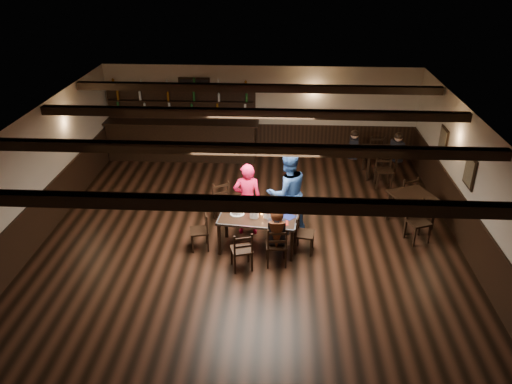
# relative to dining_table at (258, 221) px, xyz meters

# --- Properties ---
(ground) EXTENTS (10.00, 10.00, 0.00)m
(ground) POSITION_rel_dining_table_xyz_m (-0.18, 0.11, -0.67)
(ground) COLOR black
(ground) RESTS_ON ground
(room_shell) EXTENTS (9.02, 10.02, 2.71)m
(room_shell) POSITION_rel_dining_table_xyz_m (-0.17, 0.14, 1.07)
(room_shell) COLOR beige
(room_shell) RESTS_ON ground
(dining_table) EXTENTS (1.68, 0.97, 0.75)m
(dining_table) POSITION_rel_dining_table_xyz_m (0.00, 0.00, 0.00)
(dining_table) COLOR black
(dining_table) RESTS_ON ground
(chair_near_left) EXTENTS (0.49, 0.48, 0.85)m
(chair_near_left) POSITION_rel_dining_table_xyz_m (-0.26, -0.78, -0.18)
(chair_near_left) COLOR black
(chair_near_left) RESTS_ON ground
(chair_near_right) EXTENTS (0.45, 0.43, 0.88)m
(chair_near_right) POSITION_rel_dining_table_xyz_m (0.40, -0.60, -0.16)
(chair_near_right) COLOR black
(chair_near_right) RESTS_ON ground
(chair_end_left) EXTENTS (0.45, 0.46, 0.83)m
(chair_end_left) POSITION_rel_dining_table_xyz_m (-1.15, -0.03, -0.19)
(chair_end_left) COLOR black
(chair_end_left) RESTS_ON ground
(chair_end_right) EXTENTS (0.43, 0.45, 0.83)m
(chair_end_right) POSITION_rel_dining_table_xyz_m (0.90, -0.03, -0.19)
(chair_end_right) COLOR black
(chair_end_right) RESTS_ON ground
(chair_far_pushed) EXTENTS (0.56, 0.55, 0.91)m
(chair_far_pushed) POSITION_rel_dining_table_xyz_m (-0.87, 1.19, -0.14)
(chair_far_pushed) COLOR black
(chair_far_pushed) RESTS_ON ground
(woman_pink) EXTENTS (0.63, 0.44, 1.65)m
(woman_pink) POSITION_rel_dining_table_xyz_m (-0.26, 0.64, 0.15)
(woman_pink) COLOR #FF2060
(woman_pink) RESTS_ON ground
(man_blue) EXTENTS (1.13, 1.02, 1.89)m
(man_blue) POSITION_rel_dining_table_xyz_m (0.59, 0.78, 0.27)
(man_blue) COLOR navy
(man_blue) RESTS_ON ground
(seated_person) EXTENTS (0.34, 0.51, 0.83)m
(seated_person) POSITION_rel_dining_table_xyz_m (0.39, -0.55, 0.16)
(seated_person) COLOR black
(seated_person) RESTS_ON ground
(cake) EXTENTS (0.30, 0.30, 0.09)m
(cake) POSITION_rel_dining_table_xyz_m (-0.44, 0.12, 0.12)
(cake) COLOR white
(cake) RESTS_ON dining_table
(plate_stack_a) EXTENTS (0.18, 0.18, 0.17)m
(plate_stack_a) POSITION_rel_dining_table_xyz_m (-0.08, 0.00, 0.17)
(plate_stack_a) COLOR white
(plate_stack_a) RESTS_ON dining_table
(plate_stack_b) EXTENTS (0.17, 0.17, 0.20)m
(plate_stack_b) POSITION_rel_dining_table_xyz_m (0.20, 0.02, 0.18)
(plate_stack_b) COLOR white
(plate_stack_b) RESTS_ON dining_table
(tea_light) EXTENTS (0.04, 0.04, 0.06)m
(tea_light) POSITION_rel_dining_table_xyz_m (0.07, 0.08, 0.10)
(tea_light) COLOR #A5A8AD
(tea_light) RESTS_ON dining_table
(salt_shaker) EXTENTS (0.04, 0.04, 0.09)m
(salt_shaker) POSITION_rel_dining_table_xyz_m (0.34, -0.07, 0.12)
(salt_shaker) COLOR silver
(salt_shaker) RESTS_ON dining_table
(pepper_shaker) EXTENTS (0.04, 0.04, 0.10)m
(pepper_shaker) POSITION_rel_dining_table_xyz_m (0.36, -0.11, 0.13)
(pepper_shaker) COLOR #A5A8AD
(pepper_shaker) RESTS_ON dining_table
(drink_glass) EXTENTS (0.06, 0.06, 0.10)m
(drink_glass) POSITION_rel_dining_table_xyz_m (0.27, 0.13, 0.13)
(drink_glass) COLOR silver
(drink_glass) RESTS_ON dining_table
(menu_red) EXTENTS (0.31, 0.22, 0.00)m
(menu_red) POSITION_rel_dining_table_xyz_m (0.47, -0.20, 0.08)
(menu_red) COLOR maroon
(menu_red) RESTS_ON dining_table
(menu_blue) EXTENTS (0.41, 0.39, 0.00)m
(menu_blue) POSITION_rel_dining_table_xyz_m (0.59, 0.09, 0.08)
(menu_blue) COLOR #101751
(menu_blue) RESTS_ON dining_table
(bar_counter) EXTENTS (4.49, 0.70, 2.20)m
(bar_counter) POSITION_rel_dining_table_xyz_m (-2.47, 4.82, 0.05)
(bar_counter) COLOR black
(bar_counter) RESTS_ON ground
(back_table_a) EXTENTS (1.11, 1.11, 0.75)m
(back_table_a) POSITION_rel_dining_table_xyz_m (3.40, 1.19, -0.02)
(back_table_a) COLOR black
(back_table_a) RESTS_ON ground
(back_table_b) EXTENTS (0.89, 0.89, 0.75)m
(back_table_b) POSITION_rel_dining_table_xyz_m (3.13, 3.86, -0.02)
(back_table_b) COLOR black
(back_table_b) RESTS_ON ground
(bg_patron_left) EXTENTS (0.28, 0.40, 0.78)m
(bg_patron_left) POSITION_rel_dining_table_xyz_m (2.42, 4.01, 0.18)
(bg_patron_left) COLOR black
(bg_patron_left) RESTS_ON ground
(bg_patron_right) EXTENTS (0.32, 0.43, 0.79)m
(bg_patron_right) POSITION_rel_dining_table_xyz_m (3.56, 3.85, 0.19)
(bg_patron_right) COLOR black
(bg_patron_right) RESTS_ON ground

